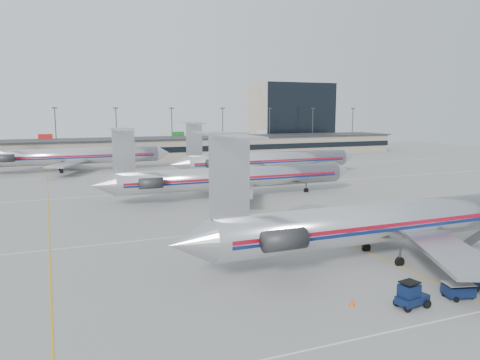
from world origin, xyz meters
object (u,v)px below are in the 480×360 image
jet_foreground (401,219)px  tug_center (477,279)px  jet_second_row (230,177)px  belt_loader (466,253)px

jet_foreground → tug_center: jet_foreground is taller
jet_second_row → belt_loader: 39.99m
tug_center → belt_loader: 8.20m
tug_center → jet_foreground: bearing=98.6°
jet_second_row → jet_foreground: bearing=-82.8°
tug_center → belt_loader: size_ratio=0.50×
tug_center → jet_second_row: bearing=106.3°
jet_foreground → tug_center: (-0.43, -9.51, -2.82)m
jet_foreground → belt_loader: size_ratio=9.82×
jet_second_row → tug_center: size_ratio=18.23×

